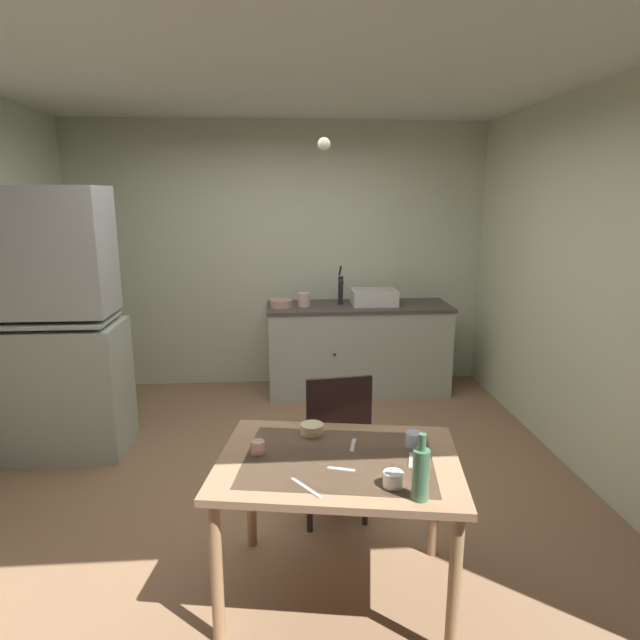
% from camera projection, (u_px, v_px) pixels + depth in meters
% --- Properties ---
extents(ground_plane, '(5.19, 5.19, 0.00)m').
position_uv_depth(ground_plane, '(283.00, 475.00, 3.84)').
color(ground_plane, '#8F6B4D').
extents(wall_back, '(4.29, 0.10, 2.68)m').
position_uv_depth(wall_back, '(280.00, 256.00, 5.56)').
color(wall_back, beige).
rests_on(wall_back, ground).
extents(wall_right, '(0.10, 4.15, 2.68)m').
position_uv_depth(wall_right, '(593.00, 287.00, 3.70)').
color(wall_right, beige).
rests_on(wall_right, ground).
extents(ceiling_slab, '(4.29, 4.15, 0.10)m').
position_uv_depth(ceiling_slab, '(277.00, 63.00, 3.23)').
color(ceiling_slab, white).
extents(hutch_cabinet, '(0.86, 0.59, 2.02)m').
position_uv_depth(hutch_cabinet, '(61.00, 333.00, 4.03)').
color(hutch_cabinet, '#ADB7A8').
rests_on(hutch_cabinet, ground).
extents(counter_cabinet, '(1.82, 0.64, 0.89)m').
position_uv_depth(counter_cabinet, '(358.00, 348.00, 5.46)').
color(counter_cabinet, '#ADB7A8').
rests_on(counter_cabinet, ground).
extents(sink_basin, '(0.44, 0.34, 0.15)m').
position_uv_depth(sink_basin, '(374.00, 297.00, 5.35)').
color(sink_basin, silver).
rests_on(sink_basin, counter_cabinet).
extents(hand_pump, '(0.05, 0.27, 0.39)m').
position_uv_depth(hand_pump, '(340.00, 288.00, 5.35)').
color(hand_pump, '#232328').
rests_on(hand_pump, counter_cabinet).
extents(mixing_bowl_counter, '(0.22, 0.22, 0.07)m').
position_uv_depth(mixing_bowl_counter, '(281.00, 303.00, 5.24)').
color(mixing_bowl_counter, tan).
rests_on(mixing_bowl_counter, counter_cabinet).
extents(stoneware_crock, '(0.12, 0.12, 0.13)m').
position_uv_depth(stoneware_crock, '(304.00, 300.00, 5.26)').
color(stoneware_crock, beige).
rests_on(stoneware_crock, counter_cabinet).
extents(dining_table, '(1.26, 0.99, 0.74)m').
position_uv_depth(dining_table, '(338.00, 476.00, 2.57)').
color(dining_table, tan).
rests_on(dining_table, ground).
extents(chair_far_side, '(0.45, 0.45, 0.96)m').
position_uv_depth(chair_far_side, '(334.00, 445.00, 3.22)').
color(chair_far_side, '#2C211C').
rests_on(chair_far_side, ground).
extents(serving_bowl_wide, '(0.12, 0.12, 0.05)m').
position_uv_depth(serving_bowl_wide, '(311.00, 429.00, 2.81)').
color(serving_bowl_wide, beige).
rests_on(serving_bowl_wide, dining_table).
extents(teacup_cream, '(0.08, 0.08, 0.07)m').
position_uv_depth(teacup_cream, '(413.00, 439.00, 2.67)').
color(teacup_cream, '#9EB2C6').
rests_on(teacup_cream, dining_table).
extents(mug_dark, '(0.09, 0.09, 0.07)m').
position_uv_depth(mug_dark, '(392.00, 479.00, 2.30)').
color(mug_dark, white).
rests_on(mug_dark, dining_table).
extents(teacup_mint, '(0.06, 0.06, 0.07)m').
position_uv_depth(teacup_mint, '(257.00, 447.00, 2.59)').
color(teacup_mint, tan).
rests_on(teacup_mint, dining_table).
extents(glass_bottle, '(0.07, 0.07, 0.29)m').
position_uv_depth(glass_bottle, '(420.00, 473.00, 2.19)').
color(glass_bottle, '#4C7F56').
rests_on(glass_bottle, dining_table).
extents(table_knife, '(0.13, 0.17, 0.00)m').
position_uv_depth(table_knife, '(305.00, 488.00, 2.29)').
color(table_knife, silver).
rests_on(table_knife, dining_table).
extents(teaspoon_near_bowl, '(0.05, 0.15, 0.00)m').
position_uv_depth(teaspoon_near_bowl, '(352.00, 445.00, 2.68)').
color(teaspoon_near_bowl, beige).
rests_on(teaspoon_near_bowl, dining_table).
extents(teaspoon_by_cup, '(0.13, 0.06, 0.00)m').
position_uv_depth(teaspoon_by_cup, '(340.00, 469.00, 2.45)').
color(teaspoon_by_cup, beige).
rests_on(teaspoon_by_cup, dining_table).
extents(serving_spoon, '(0.06, 0.15, 0.00)m').
position_uv_depth(serving_spoon, '(410.00, 460.00, 2.53)').
color(serving_spoon, beige).
rests_on(serving_spoon, dining_table).
extents(pendant_bulb, '(0.08, 0.08, 0.08)m').
position_uv_depth(pendant_bulb, '(323.00, 144.00, 3.30)').
color(pendant_bulb, '#F9EFCC').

